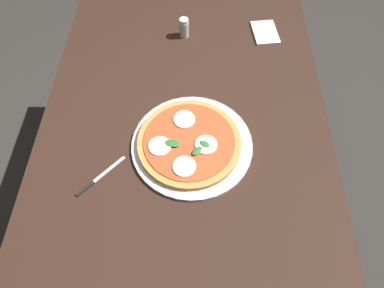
{
  "coord_description": "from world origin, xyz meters",
  "views": [
    {
      "loc": [
        -0.52,
        -0.04,
        1.61
      ],
      "look_at": [
        0.02,
        -0.03,
        0.74
      ],
      "focal_mm": 31.62,
      "sensor_mm": 36.0,
      "label": 1
    }
  ],
  "objects_px": {
    "dining_table": "(184,165)",
    "pepper_shaker": "(184,28)",
    "napkin": "(265,32)",
    "serving_tray": "(192,145)",
    "knife": "(95,181)",
    "pizza": "(189,142)"
  },
  "relations": [
    {
      "from": "pizza",
      "to": "knife",
      "type": "distance_m",
      "value": 0.29
    },
    {
      "from": "pizza",
      "to": "pepper_shaker",
      "type": "xyz_separation_m",
      "value": [
        0.49,
        0.03,
        0.01
      ]
    },
    {
      "from": "napkin",
      "to": "pepper_shaker",
      "type": "relative_size",
      "value": 1.75
    },
    {
      "from": "pizza",
      "to": "napkin",
      "type": "distance_m",
      "value": 0.58
    },
    {
      "from": "dining_table",
      "to": "knife",
      "type": "height_order",
      "value": "knife"
    },
    {
      "from": "pizza",
      "to": "napkin",
      "type": "height_order",
      "value": "pizza"
    },
    {
      "from": "dining_table",
      "to": "serving_tray",
      "type": "height_order",
      "value": "serving_tray"
    },
    {
      "from": "dining_table",
      "to": "napkin",
      "type": "bearing_deg",
      "value": -28.88
    },
    {
      "from": "pepper_shaker",
      "to": "pizza",
      "type": "bearing_deg",
      "value": -176.27
    },
    {
      "from": "napkin",
      "to": "knife",
      "type": "bearing_deg",
      "value": 139.67
    },
    {
      "from": "pizza",
      "to": "knife",
      "type": "bearing_deg",
      "value": 114.85
    },
    {
      "from": "serving_tray",
      "to": "napkin",
      "type": "distance_m",
      "value": 0.58
    },
    {
      "from": "napkin",
      "to": "serving_tray",
      "type": "bearing_deg",
      "value": 152.49
    },
    {
      "from": "pizza",
      "to": "knife",
      "type": "xyz_separation_m",
      "value": [
        -0.12,
        0.27,
        -0.02
      ]
    },
    {
      "from": "napkin",
      "to": "pizza",
      "type": "bearing_deg",
      "value": 151.8
    },
    {
      "from": "serving_tray",
      "to": "pizza",
      "type": "xyz_separation_m",
      "value": [
        -0.0,
        0.01,
        0.02
      ]
    },
    {
      "from": "napkin",
      "to": "knife",
      "type": "xyz_separation_m",
      "value": [
        -0.64,
        0.54,
        -0.0
      ]
    },
    {
      "from": "dining_table",
      "to": "pepper_shaker",
      "type": "distance_m",
      "value": 0.52
    },
    {
      "from": "dining_table",
      "to": "serving_tray",
      "type": "xyz_separation_m",
      "value": [
        0.02,
        -0.03,
        0.1
      ]
    },
    {
      "from": "serving_tray",
      "to": "pepper_shaker",
      "type": "bearing_deg",
      "value": 4.81
    },
    {
      "from": "napkin",
      "to": "pepper_shaker",
      "type": "xyz_separation_m",
      "value": [
        -0.02,
        0.31,
        0.03
      ]
    },
    {
      "from": "dining_table",
      "to": "serving_tray",
      "type": "relative_size",
      "value": 4.26
    }
  ]
}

